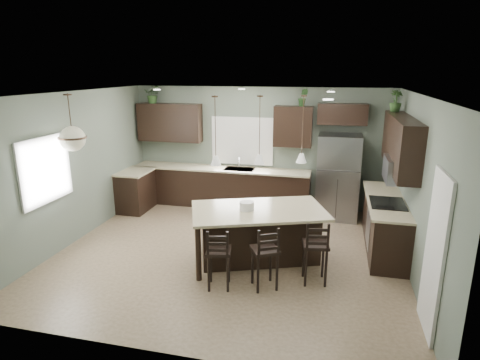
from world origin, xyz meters
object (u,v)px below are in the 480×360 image
serving_dish (247,206)px  bar_stool_right (315,251)px  refrigerator (338,177)px  bar_stool_center (265,257)px  bar_stool_left (219,258)px  kitchen_island (258,235)px  plant_back_left (153,94)px

serving_dish → bar_stool_right: size_ratio=0.23×
refrigerator → bar_stool_center: refrigerator is taller
serving_dish → bar_stool_left: (-0.22, -0.94, -0.51)m
bar_stool_right → kitchen_island: bearing=141.1°
bar_stool_right → plant_back_left: (-4.07, 3.25, 2.10)m
serving_dish → plant_back_left: size_ratio=0.57×
bar_stool_left → serving_dish: bearing=65.3°
serving_dish → bar_stool_right: (1.17, -0.46, -0.48)m
refrigerator → bar_stool_left: (-1.68, -3.46, -0.44)m
kitchen_island → plant_back_left: bearing=117.8°
refrigerator → kitchen_island: bearing=-117.7°
plant_back_left → bar_stool_right: bearing=-38.6°
refrigerator → plant_back_left: plant_back_left is taller
serving_dish → bar_stool_center: size_ratio=0.24×
bar_stool_center → serving_dish: bearing=91.8°
serving_dish → bar_stool_left: size_ratio=0.25×
serving_dish → bar_stool_left: 1.09m
bar_stool_center → bar_stool_right: bar_stool_right is taller
refrigerator → bar_stool_left: size_ratio=1.91×
bar_stool_left → bar_stool_right: 1.47m
kitchen_island → bar_stool_right: size_ratio=2.14×
serving_dish → plant_back_left: 4.34m
serving_dish → bar_stool_center: (0.45, -0.79, -0.49)m
kitchen_island → plant_back_left: 4.64m
plant_back_left → serving_dish: bearing=-43.9°
refrigerator → plant_back_left: bearing=176.3°
bar_stool_left → plant_back_left: size_ratio=2.29×
refrigerator → bar_stool_center: (-1.02, -3.30, -0.42)m
kitchen_island → bar_stool_center: bearing=-93.8°
serving_dish → bar_stool_right: serving_dish is taller
refrigerator → kitchen_island: size_ratio=0.84×
bar_stool_center → plant_back_left: (-3.35, 3.58, 2.11)m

